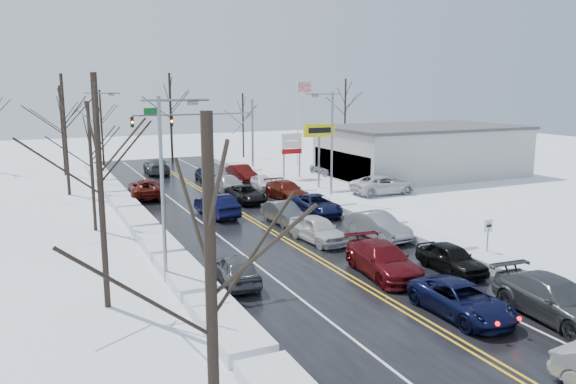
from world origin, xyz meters
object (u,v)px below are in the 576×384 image
traffic_signal_mast (208,124)px  tires_plus_sign (319,135)px  flagpole (299,116)px  dealership_building (422,151)px  oncoming_car_0 (217,216)px

traffic_signal_mast → tires_plus_sign: bearing=-59.5°
flagpole → dealership_building: bearing=-53.7°
flagpole → dealership_building: 15.24m
tires_plus_sign → dealership_building: bearing=8.5°
traffic_signal_mast → oncoming_car_0: size_ratio=2.66×
flagpole → dealership_building: size_ratio=0.49×
tires_plus_sign → flagpole: size_ratio=0.60×
flagpole → oncoming_car_0: size_ratio=2.00×
flagpole → dealership_building: (8.80, -12.00, -3.27)m
traffic_signal_mast → tires_plus_sign: 13.92m
tires_plus_sign → oncoming_car_0: size_ratio=1.20×
dealership_building → oncoming_car_0: (-25.89, -9.43, -2.66)m
traffic_signal_mast → oncoming_car_0: bearing=-105.4°
traffic_signal_mast → flagpole: 11.90m
tires_plus_sign → flagpole: flagpole is taller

